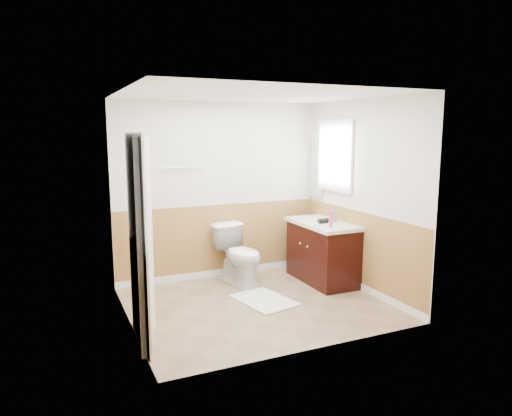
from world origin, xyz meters
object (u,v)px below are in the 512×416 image
bath_mat (264,300)px  soap_dispenser (333,216)px  toilet (240,254)px  vanity_cabinet (322,253)px  lotion_bottle (331,219)px

bath_mat → soap_dispenser: soap_dispenser is taller
bath_mat → toilet: bearing=90.0°
toilet → vanity_cabinet: 1.16m
bath_mat → lotion_bottle: (0.98, 0.05, 0.95)m
soap_dispenser → vanity_cabinet: bearing=154.5°
bath_mat → vanity_cabinet: size_ratio=0.73×
bath_mat → vanity_cabinet: 1.21m
vanity_cabinet → soap_dispenser: size_ratio=6.29×
toilet → soap_dispenser: soap_dispenser is taller
lotion_bottle → toilet: bearing=142.8°
toilet → bath_mat: bearing=-101.7°
toilet → vanity_cabinet: (1.08, -0.41, -0.00)m
vanity_cabinet → lotion_bottle: lotion_bottle is taller
lotion_bottle → soap_dispenser: 0.36m
toilet → soap_dispenser: (1.20, -0.47, 0.53)m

